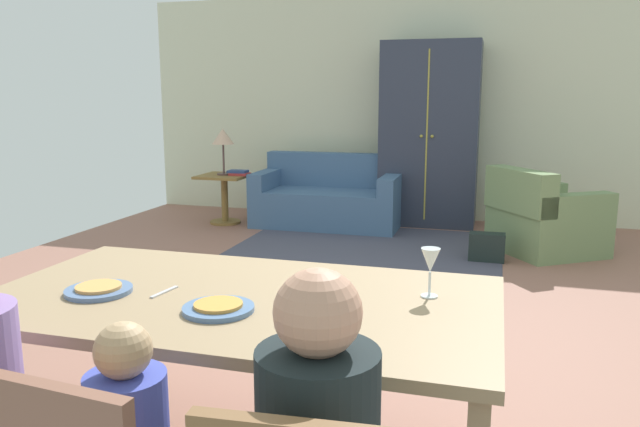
{
  "coord_description": "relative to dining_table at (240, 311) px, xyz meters",
  "views": [
    {
      "loc": [
        0.96,
        -3.45,
        1.5
      ],
      "look_at": [
        0.02,
        -0.21,
        0.85
      ],
      "focal_mm": 34.64,
      "sensor_mm": 36.0,
      "label": 1
    }
  ],
  "objects": [
    {
      "name": "handbag",
      "position": [
        0.85,
        3.66,
        -0.57
      ],
      "size": [
        0.32,
        0.16,
        0.26
      ],
      "primitive_type": "cube",
      "color": "black",
      "rests_on": "ground_plane"
    },
    {
      "name": "wine_glass",
      "position": [
        0.69,
        0.18,
        0.2
      ],
      "size": [
        0.07,
        0.07,
        0.19
      ],
      "color": "silver",
      "rests_on": "dining_table"
    },
    {
      "name": "dining_table",
      "position": [
        0.0,
        0.0,
        0.0
      ],
      "size": [
        1.91,
        1.05,
        0.76
      ],
      "color": "#9F835E",
      "rests_on": "ground_plane"
    },
    {
      "name": "back_wall",
      "position": [
        -0.05,
        5.59,
        0.65
      ],
      "size": [
        6.94,
        0.1,
        2.7
      ],
      "primitive_type": "cube",
      "color": "beige",
      "rests_on": "ground_plane"
    },
    {
      "name": "pizza_near_man",
      "position": [
        -0.53,
        -0.12,
        0.09
      ],
      "size": [
        0.17,
        0.17,
        0.01
      ],
      "primitive_type": "cylinder",
      "color": "#D9994E",
      "rests_on": "plate_near_man"
    },
    {
      "name": "armoire",
      "position": [
        0.14,
        5.2,
        0.35
      ],
      "size": [
        1.1,
        0.59,
        2.1
      ],
      "color": "#2D3445",
      "rests_on": "ground_plane"
    },
    {
      "name": "plate_near_child",
      "position": [
        0.0,
        -0.18,
        0.07
      ],
      "size": [
        0.25,
        0.25,
        0.02
      ],
      "primitive_type": "cylinder",
      "color": "#5375A7",
      "rests_on": "dining_table"
    },
    {
      "name": "area_rug",
      "position": [
        -0.3,
        3.96,
        -0.69
      ],
      "size": [
        2.6,
        1.8,
        0.01
      ],
      "primitive_type": "cube",
      "color": "#454556",
      "rests_on": "ground_plane"
    },
    {
      "name": "table_lamp",
      "position": [
        -2.17,
        4.56,
        0.31
      ],
      "size": [
        0.26,
        0.26,
        0.54
      ],
      "color": "brown",
      "rests_on": "side_table"
    },
    {
      "name": "book_lower",
      "position": [
        -1.98,
        4.57,
        -0.1
      ],
      "size": [
        0.22,
        0.16,
        0.03
      ],
      "primitive_type": "cube",
      "color": "#A42F31",
      "rests_on": "side_table"
    },
    {
      "name": "knife",
      "position": [
        0.17,
        0.1,
        0.07
      ],
      "size": [
        0.06,
        0.17,
        0.01
      ],
      "primitive_type": "cube",
      "rotation": [
        0.0,
        0.0,
        0.28
      ],
      "color": "silver",
      "rests_on": "dining_table"
    },
    {
      "name": "side_table",
      "position": [
        -2.17,
        4.56,
        -0.32
      ],
      "size": [
        0.56,
        0.56,
        0.58
      ],
      "color": "olive",
      "rests_on": "ground_plane"
    },
    {
      "name": "fork",
      "position": [
        -0.29,
        -0.05,
        0.07
      ],
      "size": [
        0.04,
        0.15,
        0.01
      ],
      "primitive_type": "cube",
      "rotation": [
        0.0,
        0.0,
        -0.16
      ],
      "color": "silver",
      "rests_on": "dining_table"
    },
    {
      "name": "plate_near_man",
      "position": [
        -0.53,
        -0.12,
        0.07
      ],
      "size": [
        0.25,
        0.25,
        0.02
      ],
      "primitive_type": "cylinder",
      "color": "#5572A0",
      "rests_on": "dining_table"
    },
    {
      "name": "pizza_near_child",
      "position": [
        0.0,
        -0.18,
        0.09
      ],
      "size": [
        0.17,
        0.17,
        0.01
      ],
      "primitive_type": "cylinder",
      "color": "gold",
      "rests_on": "plate_near_child"
    },
    {
      "name": "ground_plane",
      "position": [
        -0.05,
        2.17,
        -0.71
      ],
      "size": [
        6.94,
        6.73,
        0.02
      ],
      "primitive_type": "cube",
      "color": "#966454"
    },
    {
      "name": "book_upper",
      "position": [
        -2.01,
        4.59,
        -0.07
      ],
      "size": [
        0.22,
        0.16,
        0.03
      ],
      "primitive_type": "cube",
      "color": "navy",
      "rests_on": "book_lower"
    },
    {
      "name": "couch",
      "position": [
        -0.97,
        4.82,
        -0.39
      ],
      "size": [
        1.67,
        0.86,
        0.82
      ],
      "color": "#42638A",
      "rests_on": "ground_plane"
    },
    {
      "name": "armchair",
      "position": [
        1.36,
        4.13,
        -0.38
      ],
      "size": [
        1.19,
        1.19,
        0.82
      ],
      "color": "#728B5A",
      "rests_on": "ground_plane"
    }
  ]
}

